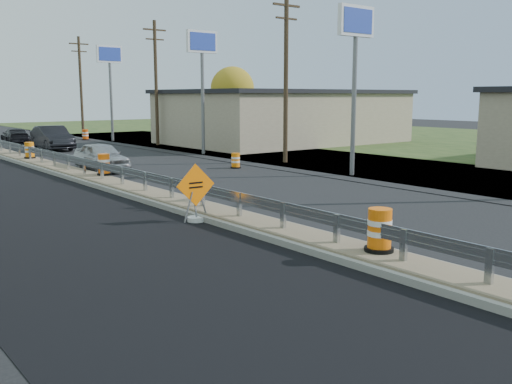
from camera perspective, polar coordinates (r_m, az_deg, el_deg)
ground at (r=18.80m, az=-5.33°, el=-2.08°), size 140.00×140.00×0.00m
grass_verge_far at (r=47.57m, az=19.14°, el=4.51°), size 40.00×120.00×0.03m
median at (r=25.76m, az=-15.11°, el=1.05°), size 1.60×55.00×0.23m
guardrail at (r=26.60m, az=-16.03°, el=2.61°), size 0.10×46.15×0.72m
retail_building_near at (r=47.12m, az=2.80°, el=7.59°), size 18.50×12.50×4.27m
pylon_sign_south at (r=27.72m, az=9.94°, el=15.01°), size 2.20×0.30×7.90m
pylon_sign_mid at (r=37.64m, az=-5.42°, el=13.64°), size 2.20×0.30×7.90m
pylon_sign_north at (r=49.94m, az=-14.43°, el=12.38°), size 2.20×0.30×7.90m
utility_pole_smid at (r=32.59m, az=3.01°, el=11.59°), size 1.90×0.26×9.40m
utility_pole_nmid at (r=44.95m, az=-9.97°, el=10.91°), size 1.90×0.26×9.40m
utility_pole_north at (r=58.56m, az=-17.12°, el=10.29°), size 1.90×0.26×9.40m
tree_far_yellow at (r=61.18m, az=-2.37°, el=10.28°), size 4.62×4.62×6.86m
caution_sign at (r=17.40m, az=-6.02°, el=-1.51°), size 1.29×0.54×1.78m
barrel_median_near at (r=13.48m, az=12.25°, el=-3.82°), size 0.69×0.69×1.01m
barrel_median_mid at (r=26.83m, az=-14.96°, el=2.63°), size 0.65×0.65×0.96m
barrel_median_far at (r=35.47m, az=-21.70°, el=3.87°), size 0.63×0.63×0.93m
barrel_shoulder_near at (r=30.24m, az=-2.05°, el=3.13°), size 0.55×0.55×0.81m
barrel_shoulder_far at (r=51.97m, az=-16.70°, el=5.49°), size 0.63×0.63×0.92m
car_silver at (r=30.23m, az=-15.21°, el=3.43°), size 1.79×4.27×1.45m
car_dark_mid at (r=43.16m, az=-19.70°, el=5.12°), size 2.04×5.21×1.69m
car_dark_far at (r=49.84m, az=-22.94°, el=5.19°), size 2.19×4.45×1.24m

